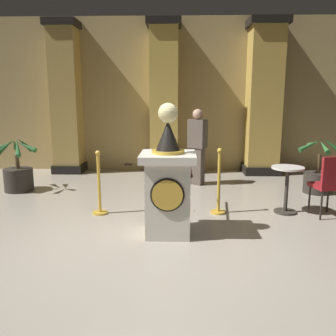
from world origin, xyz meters
TOP-DOWN VIEW (x-y plane):
  - ground_plane at (0.00, 0.00)m, footprint 10.63×10.63m
  - back_wall at (0.00, 4.52)m, footprint 10.63×0.16m
  - pedestal_clock at (0.20, 0.11)m, footprint 0.72×0.72m
  - stanchion_near at (0.98, 1.01)m, footprint 0.24×0.24m
  - stanchion_far at (-0.90, 0.93)m, footprint 0.24×0.24m
  - velvet_rope at (0.04, 0.97)m, footprint 1.01×0.99m
  - column_left at (-2.34, 4.14)m, footprint 0.75×0.75m
  - column_right at (2.34, 4.14)m, footprint 0.89×0.89m
  - column_centre_rear at (0.00, 4.14)m, footprint 0.79×0.79m
  - potted_palm_left at (-2.80, 2.29)m, footprint 0.88×0.79m
  - potted_palm_right at (3.01, 2.29)m, footprint 0.85×0.87m
  - bystander_guest at (0.73, 2.92)m, footprint 0.42×0.38m
  - cafe_table at (2.05, 1.06)m, footprint 0.50×0.50m
  - cafe_chair_red at (2.62, 0.83)m, footprint 0.47×0.47m

SIDE VIEW (x-z plane):
  - ground_plane at x=0.00m, z-range 0.00..0.00m
  - potted_palm_right at x=3.01m, z-range -0.24..0.86m
  - potted_palm_left at x=-2.80m, z-range -0.21..0.88m
  - stanchion_far at x=-0.90m, z-range -0.15..0.86m
  - stanchion_near at x=0.98m, z-range -0.16..0.89m
  - cafe_table at x=2.05m, z-range 0.10..0.84m
  - cafe_chair_red at x=2.62m, z-range 0.09..1.05m
  - pedestal_clock at x=0.20m, z-range -0.18..1.56m
  - velvet_rope at x=0.04m, z-range 0.68..0.90m
  - bystander_guest at x=0.73m, z-range 0.04..1.62m
  - column_right at x=2.34m, z-range -0.01..3.54m
  - column_centre_rear at x=0.00m, z-range -0.01..3.54m
  - column_left at x=-2.34m, z-range -0.01..3.54m
  - back_wall at x=0.00m, z-range 0.00..3.70m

